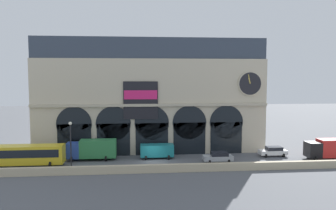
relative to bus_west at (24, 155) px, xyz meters
name	(u,v)px	position (x,y,z in m)	size (l,w,h in m)	color
ground_plane	(153,163)	(18.38, 0.69, -1.78)	(200.00, 200.00, 0.00)	#54565B
quay_parapet_wall	(155,169)	(18.38, -4.42, -1.25)	(90.00, 0.70, 1.07)	#BCAD8C
station_building	(151,97)	(18.40, 8.06, 7.56)	(38.47, 5.16, 19.23)	beige
bus_west	(24,155)	(0.00, 0.00, 0.00)	(11.00, 3.25, 3.10)	gold
box_truck_midwest	(92,149)	(9.08, 3.25, -0.08)	(7.50, 2.91, 3.12)	#28479E
van_center	(157,150)	(19.07, 3.35, -0.54)	(5.20, 2.48, 2.20)	#19727A
car_mideast	(218,157)	(28.11, 0.08, -0.98)	(4.40, 2.22, 1.55)	#ADB2B7
car_east	(273,151)	(37.85, 3.03, -0.98)	(4.40, 2.22, 1.55)	white
box_truck_eastmost	(330,148)	(45.97, 0.37, -0.08)	(7.50, 2.91, 3.12)	black
street_lamp_quayside	(71,140)	(7.21, -3.62, 2.63)	(0.44, 0.44, 6.90)	black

